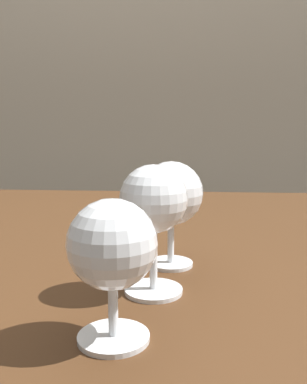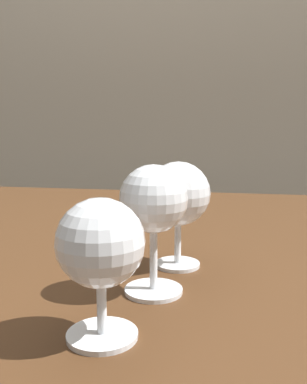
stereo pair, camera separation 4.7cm
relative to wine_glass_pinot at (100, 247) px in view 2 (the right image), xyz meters
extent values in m
cube|color=#B2A893|center=(-0.06, 1.49, 0.49)|extent=(5.00, 0.08, 2.60)
cube|color=#472B16|center=(-0.06, 0.35, -0.10)|extent=(1.56, 0.95, 0.03)
cylinder|color=white|center=(0.00, 0.00, -0.08)|extent=(0.07, 0.07, 0.00)
cylinder|color=white|center=(0.00, 0.00, -0.05)|extent=(0.01, 0.01, 0.06)
sphere|color=white|center=(0.00, 0.00, 0.00)|extent=(0.08, 0.08, 0.08)
ellipsoid|color=maroon|center=(0.00, 0.00, 0.00)|extent=(0.07, 0.07, 0.02)
cylinder|color=white|center=(0.03, 0.11, -0.08)|extent=(0.07, 0.07, 0.00)
cylinder|color=white|center=(0.03, 0.11, -0.04)|extent=(0.01, 0.01, 0.08)
sphere|color=white|center=(0.03, 0.11, 0.02)|extent=(0.08, 0.08, 0.08)
ellipsoid|color=gold|center=(0.03, 0.11, 0.02)|extent=(0.07, 0.07, 0.03)
cylinder|color=white|center=(0.05, 0.21, -0.08)|extent=(0.06, 0.06, 0.00)
cylinder|color=white|center=(0.05, 0.21, -0.05)|extent=(0.01, 0.01, 0.07)
sphere|color=white|center=(0.05, 0.21, 0.01)|extent=(0.09, 0.09, 0.09)
ellipsoid|color=#EACC66|center=(0.05, 0.21, 0.01)|extent=(0.08, 0.08, 0.04)
camera|label=1|loc=(0.06, -0.35, 0.11)|focal=39.55mm
camera|label=2|loc=(0.11, -0.35, 0.11)|focal=39.55mm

